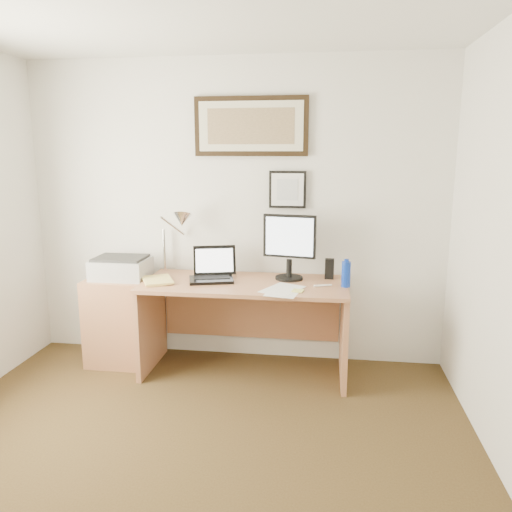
% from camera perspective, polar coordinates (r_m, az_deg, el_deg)
% --- Properties ---
extents(floor, '(4.00, 4.00, 0.00)m').
position_cam_1_polar(floor, '(2.83, -10.53, -26.57)').
color(floor, '#412F17').
rests_on(floor, ground).
extents(wall_back, '(3.50, 0.02, 2.50)m').
position_cam_1_polar(wall_back, '(4.19, -2.55, 4.96)').
color(wall_back, silver).
rests_on(wall_back, ground).
extents(side_cabinet, '(0.50, 0.40, 0.73)m').
position_cam_1_polar(side_cabinet, '(4.36, -15.30, -7.15)').
color(side_cabinet, '#A06543').
rests_on(side_cabinet, floor).
extents(water_bottle, '(0.07, 0.07, 0.19)m').
position_cam_1_polar(water_bottle, '(3.82, 10.25, -2.07)').
color(water_bottle, '#0C2EA6').
rests_on(water_bottle, desk).
extents(bottle_cap, '(0.03, 0.03, 0.02)m').
position_cam_1_polar(bottle_cap, '(3.79, 10.31, -0.50)').
color(bottle_cap, '#0C2EA6').
rests_on(bottle_cap, water_bottle).
extents(speaker, '(0.07, 0.06, 0.16)m').
position_cam_1_polar(speaker, '(4.04, 8.39, -1.46)').
color(speaker, black).
rests_on(speaker, desk).
extents(paper_sheet_a, '(0.28, 0.35, 0.00)m').
position_cam_1_polar(paper_sheet_a, '(3.65, 3.20, -4.07)').
color(paper_sheet_a, white).
rests_on(paper_sheet_a, desk).
extents(paper_sheet_b, '(0.35, 0.40, 0.00)m').
position_cam_1_polar(paper_sheet_b, '(3.70, 3.02, -3.82)').
color(paper_sheet_b, white).
rests_on(paper_sheet_b, desk).
extents(sticky_pad, '(0.09, 0.09, 0.01)m').
position_cam_1_polar(sticky_pad, '(3.66, 4.80, -3.97)').
color(sticky_pad, '#E9E96E').
rests_on(sticky_pad, desk).
extents(marker_pen, '(0.14, 0.06, 0.02)m').
position_cam_1_polar(marker_pen, '(3.81, 7.65, -3.36)').
color(marker_pen, white).
rests_on(marker_pen, desk).
extents(book, '(0.33, 0.36, 0.02)m').
position_cam_1_polar(book, '(3.98, -12.73, -2.87)').
color(book, '#F1D671').
rests_on(book, desk).
extents(desk, '(1.60, 0.70, 0.75)m').
position_cam_1_polar(desk, '(4.05, -1.09, -5.94)').
color(desk, '#A06543').
rests_on(desk, floor).
extents(laptop, '(0.39, 0.38, 0.26)m').
position_cam_1_polar(laptop, '(3.99, -5.00, -1.90)').
color(laptop, black).
rests_on(laptop, desk).
extents(lcd_monitor, '(0.42, 0.22, 0.52)m').
position_cam_1_polar(lcd_monitor, '(3.94, 3.83, 1.41)').
color(lcd_monitor, black).
rests_on(lcd_monitor, desk).
extents(printer, '(0.44, 0.34, 0.18)m').
position_cam_1_polar(printer, '(4.24, -15.17, -1.29)').
color(printer, '#AAAAAD').
rests_on(printer, side_cabinet).
extents(desk_lamp, '(0.29, 0.27, 0.53)m').
position_cam_1_polar(desk_lamp, '(4.11, -8.64, 3.83)').
color(desk_lamp, silver).
rests_on(desk_lamp, desk).
extents(picture_large, '(0.92, 0.04, 0.47)m').
position_cam_1_polar(picture_large, '(4.12, -0.59, 14.61)').
color(picture_large, black).
rests_on(picture_large, wall_back).
extents(picture_small, '(0.30, 0.03, 0.30)m').
position_cam_1_polar(picture_small, '(4.09, 3.62, 7.59)').
color(picture_small, black).
rests_on(picture_small, wall_back).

